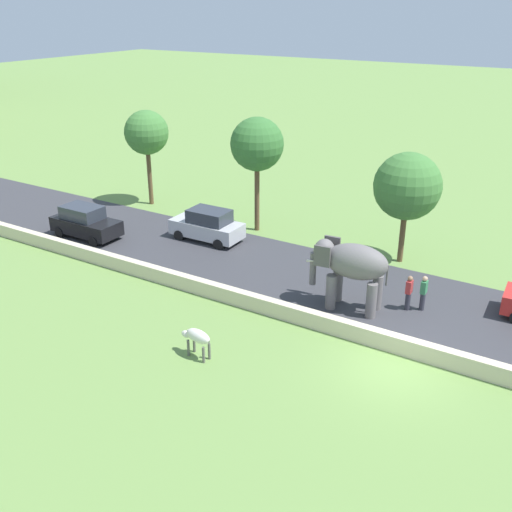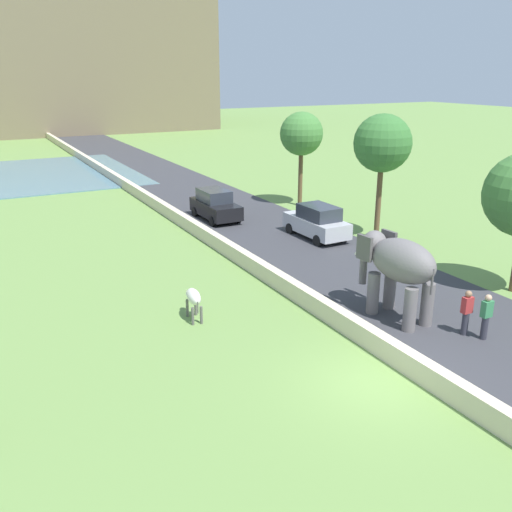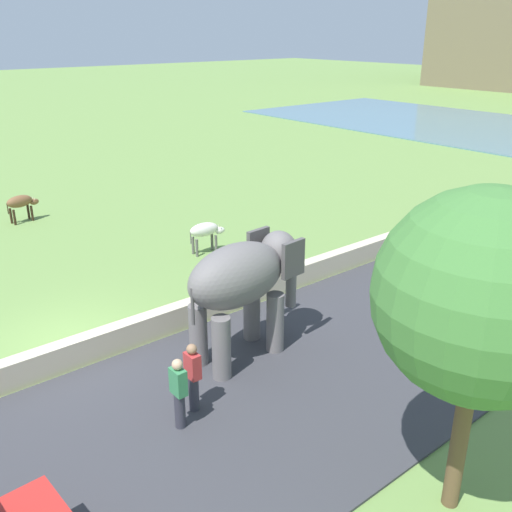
{
  "view_description": "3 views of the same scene",
  "coord_description": "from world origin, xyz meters",
  "px_view_note": "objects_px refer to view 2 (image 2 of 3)",
  "views": [
    {
      "loc": [
        -17.63,
        -5.09,
        12.14
      ],
      "look_at": [
        2.38,
        7.2,
        1.92
      ],
      "focal_mm": 41.27,
      "sensor_mm": 36.0,
      "label": 1
    },
    {
      "loc": [
        -9.6,
        -10.79,
        8.48
      ],
      "look_at": [
        0.57,
        8.4,
        1.26
      ],
      "focal_mm": 39.37,
      "sensor_mm": 36.0,
      "label": 2
    },
    {
      "loc": [
        13.17,
        -4.4,
        7.58
      ],
      "look_at": [
        1.2,
        5.37,
        1.43
      ],
      "focal_mm": 40.15,
      "sensor_mm": 36.0,
      "label": 3
    }
  ],
  "objects_px": {
    "person_trailing": "(486,316)",
    "car_silver": "(317,222)",
    "car_black": "(215,205)",
    "elephant": "(397,264)",
    "person_beside_elephant": "(466,312)",
    "cow_white": "(193,298)"
  },
  "relations": [
    {
      "from": "elephant",
      "to": "car_silver",
      "type": "distance_m",
      "value": 10.25
    },
    {
      "from": "elephant",
      "to": "person_beside_elephant",
      "type": "bearing_deg",
      "value": -63.45
    },
    {
      "from": "car_silver",
      "to": "cow_white",
      "type": "bearing_deg",
      "value": -145.98
    },
    {
      "from": "elephant",
      "to": "car_silver",
      "type": "height_order",
      "value": "elephant"
    },
    {
      "from": "elephant",
      "to": "car_black",
      "type": "bearing_deg",
      "value": 89.93
    },
    {
      "from": "person_trailing",
      "to": "person_beside_elephant",
      "type": "bearing_deg",
      "value": 119.73
    },
    {
      "from": "car_silver",
      "to": "car_black",
      "type": "bearing_deg",
      "value": 117.55
    },
    {
      "from": "car_black",
      "to": "person_trailing",
      "type": "bearing_deg",
      "value": -85.67
    },
    {
      "from": "person_trailing",
      "to": "car_silver",
      "type": "distance_m",
      "value": 12.57
    },
    {
      "from": "car_silver",
      "to": "cow_white",
      "type": "distance_m",
      "value": 11.52
    },
    {
      "from": "elephant",
      "to": "car_black",
      "type": "distance_m",
      "value": 15.77
    },
    {
      "from": "elephant",
      "to": "car_silver",
      "type": "bearing_deg",
      "value": 71.87
    },
    {
      "from": "person_beside_elephant",
      "to": "cow_white",
      "type": "xyz_separation_m",
      "value": [
        -7.49,
        5.47,
        -0.04
      ]
    },
    {
      "from": "elephant",
      "to": "cow_white",
      "type": "relative_size",
      "value": 2.49
    },
    {
      "from": "person_trailing",
      "to": "car_black",
      "type": "relative_size",
      "value": 0.41
    },
    {
      "from": "cow_white",
      "to": "car_silver",
      "type": "bearing_deg",
      "value": 34.02
    },
    {
      "from": "person_beside_elephant",
      "to": "car_silver",
      "type": "bearing_deg",
      "value": 80.21
    },
    {
      "from": "car_silver",
      "to": "car_black",
      "type": "distance_m",
      "value": 6.81
    },
    {
      "from": "car_silver",
      "to": "car_black",
      "type": "relative_size",
      "value": 1.0
    },
    {
      "from": "car_silver",
      "to": "elephant",
      "type": "bearing_deg",
      "value": -108.13
    },
    {
      "from": "elephant",
      "to": "car_silver",
      "type": "relative_size",
      "value": 0.87
    },
    {
      "from": "person_beside_elephant",
      "to": "elephant",
      "type": "bearing_deg",
      "value": 116.55
    }
  ]
}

